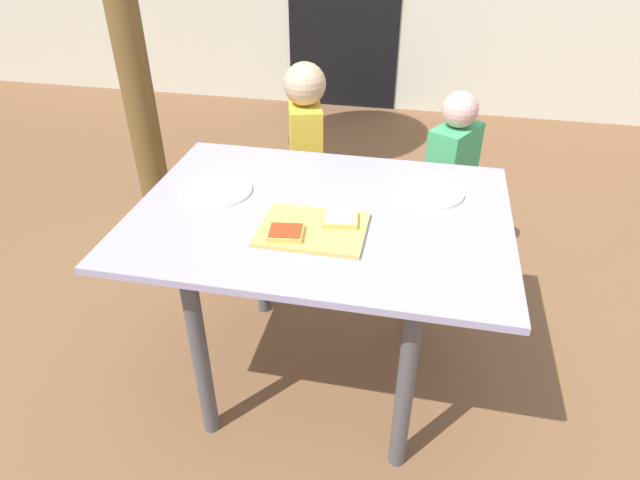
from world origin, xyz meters
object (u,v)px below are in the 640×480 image
Objects in this scene: child_left at (306,153)px; pizza_slice_near_left at (286,233)px; dining_table at (321,240)px; cutting_board at (311,229)px; pizza_slice_far_right at (341,219)px; plate_white_left at (217,190)px; plate_white_right at (428,192)px; child_right at (450,180)px.

pizza_slice_near_left is at bearing -80.38° from child_left.
cutting_board is at bearing -92.06° from dining_table.
pizza_slice_far_right is 0.48× the size of plate_white_left.
dining_table is 0.17m from cutting_board.
plate_white_left is at bearing -168.96° from plate_white_right.
cutting_board is (-0.00, -0.12, 0.12)m from dining_table.
pizza_slice_far_right is at bearing -70.05° from child_left.
pizza_slice_near_left is 1.00× the size of pizza_slice_far_right.
pizza_slice_near_left is 0.39m from plate_white_left.
pizza_slice_far_right is at bearing 36.31° from pizza_slice_near_left.
pizza_slice_near_left reaches higher than plate_white_left.
pizza_slice_near_left is 0.55m from plate_white_right.
plate_white_right and plate_white_left have the same top height.
plate_white_right is at bearing -45.89° from child_left.
pizza_slice_far_right is 0.48× the size of plate_white_right.
plate_white_left is at bearing -101.20° from child_left.
child_left reaches higher than pizza_slice_far_right.
pizza_slice_near_left is 0.18m from pizza_slice_far_right.
dining_table is 3.74× the size of cutting_board.
pizza_slice_far_right is 0.92m from child_left.
plate_white_left is 0.24× the size of child_left.
child_right reaches higher than cutting_board.
plate_white_left is (-0.37, 0.06, 0.12)m from dining_table.
plate_white_right is at bearing 11.04° from plate_white_left.
dining_table is at bearing 69.04° from pizza_slice_near_left.
child_right is (0.35, 0.84, -0.25)m from pizza_slice_far_right.
child_right is (0.50, 0.95, -0.25)m from pizza_slice_near_left.
cutting_board is at bearing 42.07° from pizza_slice_near_left.
dining_table is at bearing -149.88° from plate_white_right.
child_left is (-0.23, 0.90, -0.17)m from cutting_board.
cutting_board is 1.02m from child_right.
child_right is (0.44, 0.89, -0.24)m from cutting_board.
pizza_slice_near_left is (-0.07, -0.18, 0.13)m from dining_table.
plate_white_right reaches higher than dining_table.
child_right is at bearing 41.56° from plate_white_left.
child_right is at bearing 63.95° from cutting_board.
plate_white_right is at bearing 46.01° from pizza_slice_far_right.
plate_white_right is 0.26× the size of child_right.
cutting_board is 2.78× the size of pizza_slice_near_left.
child_left reaches higher than child_right.
plate_white_left is at bearing 164.15° from pizza_slice_far_right.
child_left is 1.08× the size of child_right.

